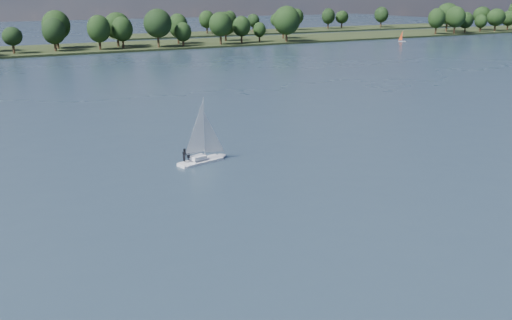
% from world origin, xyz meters
% --- Properties ---
extents(ground, '(700.00, 700.00, 0.00)m').
position_xyz_m(ground, '(0.00, 100.00, 0.00)').
color(ground, '#233342').
rests_on(ground, ground).
extents(far_shore, '(660.00, 40.00, 1.50)m').
position_xyz_m(far_shore, '(0.00, 212.00, 0.00)').
color(far_shore, black).
rests_on(far_shore, ground).
extents(far_shore_back, '(220.00, 30.00, 1.40)m').
position_xyz_m(far_shore_back, '(160.00, 260.00, 0.00)').
color(far_shore_back, black).
rests_on(far_shore_back, ground).
extents(sailboat, '(7.11, 3.53, 9.01)m').
position_xyz_m(sailboat, '(4.82, 49.62, 2.52)').
color(sailboat, white).
rests_on(sailboat, ground).
extents(dinghy_orange, '(3.34, 2.72, 5.05)m').
position_xyz_m(dinghy_orange, '(159.91, 179.17, 1.19)').
color(dinghy_orange, silver).
rests_on(dinghy_orange, ground).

